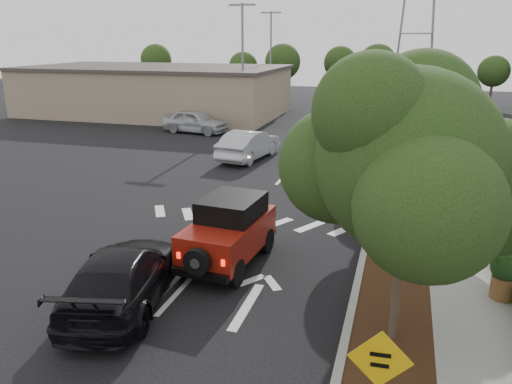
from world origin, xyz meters
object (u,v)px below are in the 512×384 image
at_px(red_jeep, 231,230).
at_px(silver_suv_ahead, 346,163).
at_px(black_suv_oncoming, 123,276).
at_px(speed_hump_sign, 379,374).

bearing_deg(red_jeep, silver_suv_ahead, 82.67).
xyz_separation_m(silver_suv_ahead, black_suv_oncoming, (-4.06, -13.43, -0.05)).
bearing_deg(silver_suv_ahead, black_suv_oncoming, -121.94).
xyz_separation_m(black_suv_oncoming, speed_hump_sign, (6.50, -3.16, 0.75)).
xyz_separation_m(red_jeep, black_suv_oncoming, (-1.83, -3.13, -0.28)).
height_order(silver_suv_ahead, speed_hump_sign, speed_hump_sign).
relative_size(silver_suv_ahead, black_suv_oncoming, 1.12).
height_order(red_jeep, silver_suv_ahead, red_jeep).
height_order(red_jeep, black_suv_oncoming, red_jeep).
bearing_deg(silver_suv_ahead, red_jeep, -117.32).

